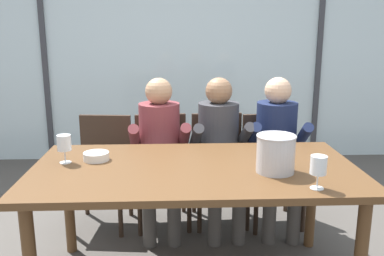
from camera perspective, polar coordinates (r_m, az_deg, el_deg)
ground at (r=3.70m, az=-0.45°, el=-11.45°), size 14.00×14.00×0.00m
window_glass_panel at (r=4.97m, az=-1.16°, el=10.50°), size 7.12×0.03×2.60m
window_mullion_left at (r=5.17m, az=-19.50°, el=9.86°), size 0.06×0.06×2.60m
window_mullion_right at (r=5.24m, az=16.93°, el=10.08°), size 0.06×0.06×2.60m
hillside_vineyard at (r=8.74m, az=-1.75°, el=9.03°), size 13.12×2.40×1.76m
dining_table at (r=2.51m, az=0.35°, el=-6.95°), size 1.92×1.00×0.76m
chair_near_curtain at (r=3.46m, az=-11.97°, el=-4.54°), size 0.48×0.48×0.87m
chair_left_of_center at (r=3.43m, az=-4.15°, el=-4.45°), size 0.48×0.48×0.87m
chair_center at (r=3.47m, az=3.60°, el=-4.25°), size 0.47×0.47×0.87m
chair_right_of_center at (r=3.50m, az=10.61°, el=-4.31°), size 0.48×0.48×0.87m
person_maroon_top at (r=3.25m, az=-4.41°, el=-2.30°), size 0.47×0.62×1.19m
person_charcoal_jacket at (r=3.27m, az=3.82°, el=-2.20°), size 0.48×0.63×1.19m
person_navy_polo at (r=3.35m, az=11.55°, el=-2.07°), size 0.48×0.63×1.19m
ice_bucket_primary at (r=2.41m, az=11.35°, el=-3.37°), size 0.22×0.22×0.22m
tasting_bowl at (r=2.66m, az=-12.93°, el=-3.78°), size 0.16×0.16×0.05m
wine_glass_by_left_taster at (r=2.63m, az=-17.05°, el=-2.01°), size 0.08×0.08×0.17m
wine_glass_near_bucket at (r=2.21m, az=16.87°, el=-4.95°), size 0.08×0.08×0.17m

